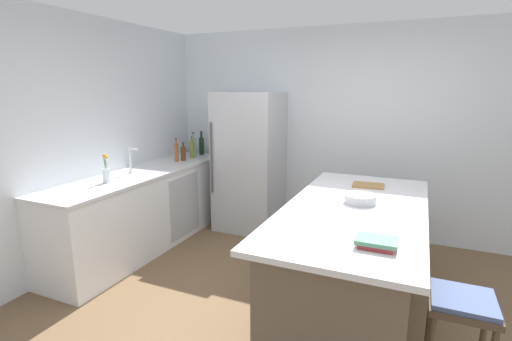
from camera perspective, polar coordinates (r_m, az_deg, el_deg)
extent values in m
plane|color=brown|center=(3.27, 5.35, -22.24)|extent=(7.20, 7.20, 0.00)
cube|color=silver|center=(4.91, 14.05, 5.58)|extent=(6.00, 0.10, 2.60)
cube|color=silver|center=(4.19, -27.95, 3.35)|extent=(0.10, 6.00, 2.60)
cube|color=white|center=(4.66, -16.34, -5.76)|extent=(0.64, 2.61, 0.88)
cube|color=silver|center=(4.54, -16.69, -0.27)|extent=(0.67, 2.64, 0.03)
cube|color=#B2B5BA|center=(4.71, -10.76, -5.24)|extent=(0.01, 0.60, 0.74)
cube|color=brown|center=(3.30, 14.36, -13.38)|extent=(0.91, 2.07, 0.89)
cube|color=silver|center=(3.13, 14.82, -5.70)|extent=(1.07, 2.27, 0.04)
cube|color=#B7BABF|center=(4.95, -0.99, 1.32)|extent=(0.80, 0.71, 1.80)
cylinder|color=#4C4C51|center=(4.77, -6.79, 1.91)|extent=(0.02, 0.02, 0.90)
cylinder|color=#473828|center=(2.86, 24.65, -21.55)|extent=(0.04, 0.04, 0.63)
cube|color=#473828|center=(2.58, 28.86, -17.37)|extent=(0.36, 0.36, 0.04)
cube|color=#47567F|center=(2.56, 28.95, -16.69)|extent=(0.34, 0.34, 0.03)
cylinder|color=silver|center=(4.47, -18.44, -0.24)|extent=(0.05, 0.05, 0.02)
cylinder|color=silver|center=(4.44, -18.57, 1.64)|extent=(0.02, 0.02, 0.28)
cylinder|color=silver|center=(4.38, -18.10, 3.13)|extent=(0.14, 0.02, 0.02)
cylinder|color=silver|center=(4.09, -21.74, -0.75)|extent=(0.08, 0.08, 0.14)
cylinder|color=#4C7F3D|center=(4.08, -21.93, 0.60)|extent=(0.01, 0.03, 0.22)
sphere|color=orange|center=(4.06, -22.06, 2.15)|extent=(0.04, 0.04, 0.04)
cylinder|color=#4C7F3D|center=(4.07, -21.89, 0.58)|extent=(0.01, 0.02, 0.23)
sphere|color=orange|center=(4.05, -22.02, 2.14)|extent=(0.04, 0.04, 0.04)
cylinder|color=#4C7F3D|center=(4.06, -21.68, 0.45)|extent=(0.01, 0.04, 0.20)
sphere|color=orange|center=(4.05, -21.80, 1.88)|extent=(0.04, 0.04, 0.04)
cylinder|color=#19381E|center=(5.45, -8.26, 3.68)|extent=(0.07, 0.07, 0.24)
cylinder|color=#19381E|center=(5.43, -8.31, 5.38)|extent=(0.03, 0.03, 0.08)
cylinder|color=black|center=(5.42, -8.33, 5.88)|extent=(0.03, 0.03, 0.01)
cylinder|color=brown|center=(5.41, -9.54, 3.32)|extent=(0.08, 0.08, 0.20)
cylinder|color=brown|center=(5.39, -9.59, 4.70)|extent=(0.04, 0.04, 0.06)
cylinder|color=black|center=(5.38, -9.60, 5.11)|extent=(0.04, 0.04, 0.01)
cylinder|color=#8CB79E|center=(5.29, -9.48, 3.44)|extent=(0.08, 0.08, 0.26)
cylinder|color=#8CB79E|center=(5.27, -9.55, 5.22)|extent=(0.03, 0.03, 0.07)
cylinder|color=black|center=(5.26, -9.56, 5.68)|extent=(0.04, 0.04, 0.01)
cylinder|color=olive|center=(5.20, -9.68, 3.09)|extent=(0.06, 0.06, 0.22)
cylinder|color=olive|center=(5.18, -9.74, 4.64)|extent=(0.02, 0.02, 0.06)
cylinder|color=black|center=(5.18, -9.75, 5.05)|extent=(0.02, 0.02, 0.01)
cylinder|color=red|center=(5.17, -10.96, 2.58)|extent=(0.04, 0.04, 0.15)
cylinder|color=red|center=(5.16, -11.01, 3.63)|extent=(0.02, 0.02, 0.04)
cylinder|color=black|center=(5.16, -11.02, 3.93)|extent=(0.02, 0.02, 0.01)
cylinder|color=#5B3319|center=(5.06, -10.98, 2.52)|extent=(0.06, 0.06, 0.18)
cylinder|color=#5B3319|center=(5.04, -11.04, 3.81)|extent=(0.03, 0.03, 0.05)
cylinder|color=black|center=(5.03, -11.05, 4.15)|extent=(0.03, 0.03, 0.01)
cylinder|color=#994C23|center=(4.99, -11.97, 2.67)|extent=(0.05, 0.05, 0.24)
cylinder|color=#994C23|center=(4.96, -12.04, 4.35)|extent=(0.02, 0.02, 0.06)
cylinder|color=black|center=(4.96, -12.06, 4.76)|extent=(0.02, 0.02, 0.01)
cube|color=#A83338|center=(2.40, 17.78, -10.69)|extent=(0.20, 0.15, 0.03)
cube|color=#4C7F60|center=(2.39, 17.82, -10.07)|extent=(0.24, 0.18, 0.03)
cylinder|color=#B2B5BA|center=(3.21, 15.53, -4.18)|extent=(0.26, 0.26, 0.07)
cube|color=#9E7042|center=(3.79, 16.68, -2.17)|extent=(0.31, 0.23, 0.02)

